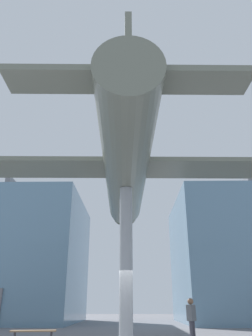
# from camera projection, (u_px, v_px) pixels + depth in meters

# --- Properties ---
(glass_pavilion_left) EXTENTS (9.86, 10.97, 10.20)m
(glass_pavilion_left) POSITION_uv_depth(u_px,v_px,m) (21.00, 259.00, 27.04)
(glass_pavilion_left) COLOR #60849E
(glass_pavilion_left) RESTS_ON ground_plane
(glass_pavilion_right) EXTENTS (9.86, 10.97, 10.20)m
(glass_pavilion_right) POSITION_uv_depth(u_px,v_px,m) (238.00, 258.00, 26.77)
(glass_pavilion_right) COLOR #60849E
(glass_pavilion_right) RESTS_ON ground_plane
(support_pylon_central) EXTENTS (0.49, 0.49, 5.70)m
(support_pylon_central) POSITION_uv_depth(u_px,v_px,m) (126.00, 261.00, 12.17)
(support_pylon_central) COLOR #999EA3
(support_pylon_central) RESTS_ON ground_plane
(suspended_airplane) EXTENTS (19.84, 14.38, 2.83)m
(suspended_airplane) POSITION_uv_depth(u_px,v_px,m) (126.00, 170.00, 13.83)
(suspended_airplane) COLOR slate
(suspended_airplane) RESTS_ON support_pylon_central
(visitor_person) EXTENTS (0.41, 0.45, 1.58)m
(visitor_person) POSITION_uv_depth(u_px,v_px,m) (191.00, 317.00, 12.71)
(visitor_person) COLOR #383842
(visitor_person) RESTS_ON ground_plane
(plaza_bench) EXTENTS (1.64, 0.65, 0.50)m
(plaza_bench) POSITION_uv_depth(u_px,v_px,m) (33.00, 332.00, 11.69)
(plaza_bench) COLOR #846647
(plaza_bench) RESTS_ON ground_plane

